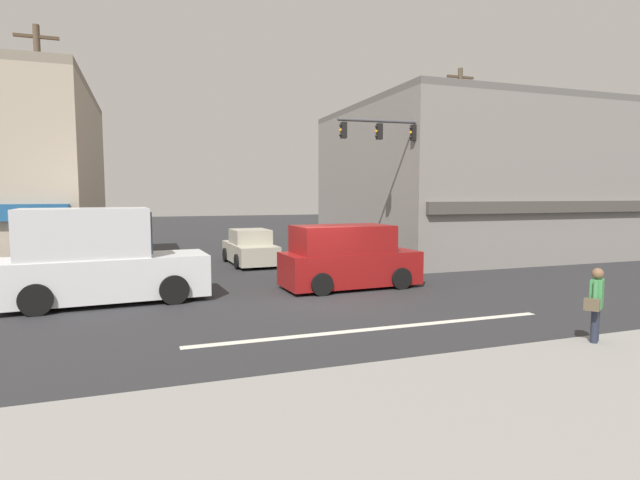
# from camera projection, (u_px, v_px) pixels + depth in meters

# --- Properties ---
(ground_plane) EXTENTS (120.00, 120.00, 0.00)m
(ground_plane) POSITION_uv_depth(u_px,v_px,m) (327.00, 299.00, 14.98)
(ground_plane) COLOR #2B2B2D
(lane_marking_stripe) EXTENTS (9.00, 0.24, 0.01)m
(lane_marking_stripe) POSITION_uv_depth(u_px,v_px,m) (378.00, 328.00, 11.69)
(lane_marking_stripe) COLOR silver
(lane_marking_stripe) RESTS_ON ground
(sidewalk_curb) EXTENTS (40.00, 5.00, 0.16)m
(sidewalk_curb) POSITION_uv_depth(u_px,v_px,m) (536.00, 413.00, 6.99)
(sidewalk_curb) COLOR gray
(sidewalk_curb) RESTS_ON ground
(building_right_corner) EXTENTS (12.81, 12.16, 7.66)m
(building_right_corner) POSITION_uv_depth(u_px,v_px,m) (466.00, 182.00, 27.07)
(building_right_corner) COLOR gray
(building_right_corner) RESTS_ON ground
(street_tree) EXTENTS (2.90, 2.90, 4.88)m
(street_tree) POSITION_uv_depth(u_px,v_px,m) (408.00, 189.00, 24.37)
(street_tree) COLOR #4C3823
(street_tree) RESTS_ON ground
(utility_pole_near_left) EXTENTS (1.40, 0.22, 8.92)m
(utility_pole_near_left) POSITION_uv_depth(u_px,v_px,m) (42.00, 152.00, 17.41)
(utility_pole_near_left) COLOR brown
(utility_pole_near_left) RESTS_ON ground
(utility_pole_far_right) EXTENTS (1.40, 0.22, 8.96)m
(utility_pole_far_right) POSITION_uv_depth(u_px,v_px,m) (458.00, 163.00, 23.46)
(utility_pole_far_right) COLOR brown
(utility_pole_far_right) RESTS_ON ground
(traffic_light_mast) EXTENTS (4.88, 0.57, 6.20)m
(traffic_light_mast) POSITION_uv_depth(u_px,v_px,m) (422.00, 165.00, 19.75)
(traffic_light_mast) COLOR #47474C
(traffic_light_mast) RESTS_ON ground
(van_waiting_far) EXTENTS (4.69, 2.22, 2.11)m
(van_waiting_far) POSITION_uv_depth(u_px,v_px,m) (348.00, 258.00, 16.75)
(van_waiting_far) COLOR maroon
(van_waiting_far) RESTS_ON ground
(box_truck_crossing_leftbound) EXTENTS (5.73, 2.54, 2.75)m
(box_truck_crossing_leftbound) POSITION_uv_depth(u_px,v_px,m) (99.00, 260.00, 14.34)
(box_truck_crossing_leftbound) COLOR silver
(box_truck_crossing_leftbound) RESTS_ON ground
(sedan_approaching_near) EXTENTS (2.01, 4.17, 1.58)m
(sedan_approaching_near) POSITION_uv_depth(u_px,v_px,m) (250.00, 249.00, 22.39)
(sedan_approaching_near) COLOR #B7B29E
(sedan_approaching_near) RESTS_ON ground
(pedestrian_foreground_with_bag) EXTENTS (0.66, 0.49, 1.67)m
(pedestrian_foreground_with_bag) POSITION_uv_depth(u_px,v_px,m) (596.00, 303.00, 10.04)
(pedestrian_foreground_with_bag) COLOR #232838
(pedestrian_foreground_with_bag) RESTS_ON ground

